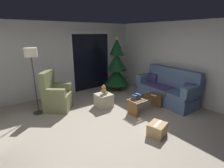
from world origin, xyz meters
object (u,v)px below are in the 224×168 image
at_px(coffee_table, 145,102).
at_px(floor_lamp, 31,59).
at_px(christmas_tree, 117,67).
at_px(teddy_bear_honey, 104,90).
at_px(armchair, 56,96).
at_px(cardboard_box_taped_mid_floor, 157,129).
at_px(remote_white, 154,95).
at_px(book_stack, 136,97).
at_px(ottoman, 104,100).
at_px(couch, 167,90).
at_px(remote_black, 142,96).
at_px(cell_phone, 136,94).

xyz_separation_m(coffee_table, floor_lamp, (-2.50, 1.65, 1.24)).
relative_size(christmas_tree, teddy_bear_honey, 7.10).
relative_size(armchair, cardboard_box_taped_mid_floor, 2.39).
bearing_deg(coffee_table, remote_white, -10.58).
relative_size(book_stack, floor_lamp, 0.15).
bearing_deg(ottoman, couch, -25.55).
height_order(remote_black, floor_lamp, floor_lamp).
bearing_deg(remote_black, armchair, 22.93).
height_order(armchair, teddy_bear_honey, armchair).
xyz_separation_m(couch, christmas_tree, (-0.53, 1.93, 0.50)).
distance_m(coffee_table, book_stack, 0.36).
xyz_separation_m(book_stack, teddy_bear_honey, (-0.50, 0.84, 0.06)).
xyz_separation_m(couch, armchair, (-3.03, 1.55, 0.00)).
bearing_deg(armchair, christmas_tree, 8.65).
bearing_deg(armchair, floor_lamp, 173.60).
xyz_separation_m(remote_white, ottoman, (-1.08, 0.98, -0.21)).
bearing_deg(ottoman, coffee_table, -49.30).
bearing_deg(teddy_bear_honey, remote_black, -48.28).
height_order(remote_black, cell_phone, cell_phone).
distance_m(remote_white, christmas_tree, 2.10).
relative_size(christmas_tree, armchair, 1.79).
xyz_separation_m(coffee_table, teddy_bear_honey, (-0.79, 0.92, 0.25)).
distance_m(teddy_bear_honey, cardboard_box_taped_mid_floor, 1.96).
relative_size(book_stack, cell_phone, 1.81).
height_order(couch, cardboard_box_taped_mid_floor, couch).
distance_m(couch, christmas_tree, 2.06).
distance_m(book_stack, cardboard_box_taped_mid_floor, 1.20).
height_order(remote_black, remote_white, same).
xyz_separation_m(coffee_table, remote_white, (0.28, -0.05, 0.15)).
bearing_deg(christmas_tree, coffee_table, -104.63).
height_order(cell_phone, teddy_bear_honey, teddy_bear_honey).
height_order(cell_phone, cardboard_box_taped_mid_floor, cell_phone).
bearing_deg(floor_lamp, teddy_bear_honey, -23.22).
distance_m(coffee_table, cell_phone, 0.42).
distance_m(remote_black, christmas_tree, 2.03).
bearing_deg(teddy_bear_honey, book_stack, -59.23).
xyz_separation_m(christmas_tree, armchair, (-2.50, -0.38, -0.49)).
bearing_deg(cell_phone, couch, -18.56).
relative_size(remote_white, cardboard_box_taped_mid_floor, 0.33).
xyz_separation_m(coffee_table, cell_phone, (-0.31, 0.09, 0.26)).
bearing_deg(teddy_bear_honey, christmas_tree, 38.85).
bearing_deg(cardboard_box_taped_mid_floor, book_stack, 69.46).
xyz_separation_m(remote_white, armchair, (-2.26, 1.65, -0.01)).
height_order(ottoman, cardboard_box_taped_mid_floor, ottoman).
relative_size(remote_black, cell_phone, 1.08).
xyz_separation_m(christmas_tree, cardboard_box_taped_mid_floor, (-1.21, -2.97, -0.76)).
xyz_separation_m(cell_phone, teddy_bear_honey, (-0.48, 0.83, -0.01)).
bearing_deg(ottoman, christmas_tree, 38.48).
bearing_deg(teddy_bear_honey, ottoman, 130.70).
distance_m(floor_lamp, teddy_bear_honey, 2.10).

